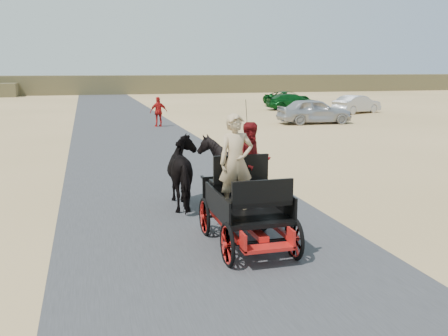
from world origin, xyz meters
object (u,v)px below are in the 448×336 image
object	(u,v)px
carriage	(246,227)
pedestrian	(159,112)
car_b	(357,104)
horse_right	(230,170)
car_a	(314,111)
car_d	(287,98)
horse_left	(187,172)
car_c	(293,102)

from	to	relation	value
carriage	pedestrian	world-z (taller)	pedestrian
car_b	horse_right	bearing A→B (deg)	122.50
horse_right	pedestrian	world-z (taller)	pedestrian
car_a	car_d	bearing A→B (deg)	-13.84
carriage	horse_right	size ratio (longest dim) A/B	1.41
carriage	horse_left	distance (m)	3.09
pedestrian	car_b	distance (m)	16.43
horse_left	car_a	xyz separation A→B (m)	(11.19, 16.31, -0.08)
car_b	car_c	xyz separation A→B (m)	(-3.37, 4.18, -0.02)
pedestrian	car_c	size ratio (longest dim) A/B	0.39
carriage	car_c	size ratio (longest dim) A/B	0.54
pedestrian	car_b	size ratio (longest dim) A/B	0.42
car_c	car_d	distance (m)	5.57
horse_left	pedestrian	bearing A→B (deg)	-95.89
car_a	car_b	distance (m)	8.51
car_a	car_b	xyz separation A→B (m)	(6.26, 5.75, -0.10)
car_b	car_a	bearing A→B (deg)	111.62
carriage	pedestrian	size ratio (longest dim) A/B	1.39
car_a	car_c	distance (m)	10.35
horse_right	car_d	distance (m)	34.80
pedestrian	car_b	world-z (taller)	pedestrian
horse_right	pedestrian	size ratio (longest dim) A/B	0.98
carriage	horse_left	size ratio (longest dim) A/B	1.20
pedestrian	car_a	distance (m)	9.46
pedestrian	car_b	xyz separation A→B (m)	(15.68, 4.90, -0.19)
car_b	car_c	world-z (taller)	car_b
carriage	car_a	xyz separation A→B (m)	(10.64, 19.31, 0.41)
car_a	car_c	xyz separation A→B (m)	(2.89, 9.93, -0.12)
car_c	car_a	bearing A→B (deg)	169.17
pedestrian	car_c	distance (m)	15.30
pedestrian	car_a	xyz separation A→B (m)	(9.42, -0.85, -0.09)
carriage	car_b	bearing A→B (deg)	56.01
pedestrian	car_d	bearing A→B (deg)	-140.91
horse_left	car_b	distance (m)	28.13
carriage	car_d	distance (m)	37.76
horse_left	car_b	xyz separation A→B (m)	(17.45, 22.07, -0.17)
car_c	horse_right	bearing A→B (deg)	159.10
pedestrian	horse_right	bearing A→B (deg)	81.09
car_c	carriage	bearing A→B (deg)	160.59
car_d	horse_left	bearing A→B (deg)	138.04
car_a	horse_right	bearing A→B (deg)	151.18
horse_right	car_c	distance (m)	29.28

